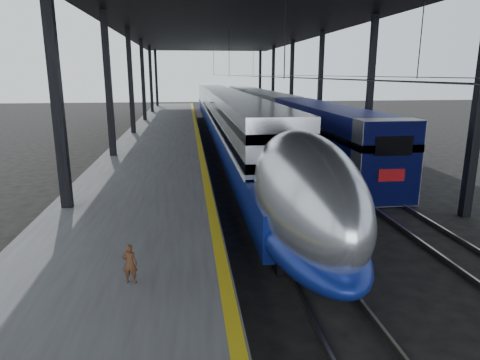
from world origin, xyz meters
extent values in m
plane|color=black|center=(0.00, 0.00, 0.00)|extent=(160.00, 160.00, 0.00)
cube|color=#4C4C4F|center=(-3.50, 20.00, 0.50)|extent=(6.00, 80.00, 1.00)
cube|color=gold|center=(-0.70, 20.00, 1.00)|extent=(0.30, 80.00, 0.01)
cube|color=slate|center=(1.28, 20.00, 0.08)|extent=(0.08, 80.00, 0.16)
cube|color=slate|center=(2.72, 20.00, 0.08)|extent=(0.08, 80.00, 0.16)
cube|color=slate|center=(6.28, 20.00, 0.08)|extent=(0.08, 80.00, 0.16)
cube|color=slate|center=(7.72, 20.00, 0.08)|extent=(0.08, 80.00, 0.16)
cube|color=black|center=(-5.80, 5.00, 4.50)|extent=(0.35, 0.35, 9.00)
cube|color=black|center=(9.60, 5.00, 4.50)|extent=(0.35, 0.35, 9.00)
cube|color=black|center=(-5.80, 15.00, 4.50)|extent=(0.35, 0.35, 9.00)
cube|color=black|center=(9.60, 15.00, 4.50)|extent=(0.35, 0.35, 9.00)
cube|color=black|center=(-5.80, 25.00, 4.50)|extent=(0.35, 0.35, 9.00)
cube|color=black|center=(9.60, 25.00, 4.50)|extent=(0.35, 0.35, 9.00)
cube|color=black|center=(-5.80, 35.00, 4.50)|extent=(0.35, 0.35, 9.00)
cube|color=black|center=(9.60, 35.00, 4.50)|extent=(0.35, 0.35, 9.00)
cube|color=black|center=(-5.80, 45.00, 4.50)|extent=(0.35, 0.35, 9.00)
cube|color=black|center=(9.60, 45.00, 4.50)|extent=(0.35, 0.35, 9.00)
cube|color=black|center=(-5.80, 55.00, 4.50)|extent=(0.35, 0.35, 9.00)
cube|color=black|center=(9.60, 55.00, 4.50)|extent=(0.35, 0.35, 9.00)
cube|color=black|center=(1.90, 20.00, 9.25)|extent=(18.00, 75.00, 0.45)
cylinder|color=slate|center=(2.00, 20.00, 5.50)|extent=(0.03, 74.00, 0.03)
cylinder|color=slate|center=(7.00, 20.00, 5.50)|extent=(0.03, 74.00, 0.03)
cube|color=silver|center=(2.00, 33.41, 2.19)|extent=(2.76, 57.00, 3.81)
cube|color=navy|center=(2.00, 31.91, 1.00)|extent=(2.84, 62.00, 1.48)
cube|color=silver|center=(2.00, 33.41, 1.76)|extent=(2.86, 57.00, 0.10)
cube|color=black|center=(2.00, 33.41, 3.29)|extent=(2.80, 57.00, 0.40)
cube|color=black|center=(2.00, 33.41, 2.19)|extent=(2.80, 57.00, 0.40)
ellipsoid|color=silver|center=(2.00, 1.91, 2.05)|extent=(2.76, 8.40, 3.81)
ellipsoid|color=navy|center=(2.00, 1.91, 0.95)|extent=(2.84, 8.40, 1.62)
ellipsoid|color=black|center=(2.00, -0.69, 2.81)|extent=(1.43, 2.20, 0.86)
cube|color=black|center=(2.00, 1.91, 0.20)|extent=(2.10, 2.60, 0.40)
cube|color=black|center=(2.00, 23.91, 0.20)|extent=(2.10, 2.60, 0.40)
cube|color=navy|center=(7.00, 15.31, 1.92)|extent=(2.68, 18.00, 3.64)
cube|color=#93959B|center=(7.00, 6.91, 1.92)|extent=(2.73, 1.20, 3.69)
cube|color=black|center=(7.00, 6.29, 2.73)|extent=(1.63, 0.06, 0.81)
cube|color=#AA0D10|center=(7.00, 6.29, 1.48)|extent=(1.15, 0.06, 0.53)
cube|color=#93959B|center=(7.00, 34.31, 1.92)|extent=(2.68, 18.00, 3.64)
cube|color=#93959B|center=(7.00, 53.31, 1.92)|extent=(2.68, 18.00, 3.64)
cube|color=black|center=(7.00, 9.31, 0.18)|extent=(2.11, 2.40, 0.36)
cube|color=black|center=(7.00, 31.31, 0.18)|extent=(2.11, 2.40, 0.36)
imported|color=#4F2E1A|center=(-2.83, -1.14, 1.47)|extent=(0.36, 0.26, 0.93)
camera|label=1|loc=(-1.45, -10.27, 5.62)|focal=32.00mm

